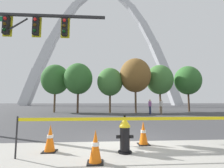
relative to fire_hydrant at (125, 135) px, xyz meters
name	(u,v)px	position (x,y,z in m)	size (l,w,h in m)	color
ground_plane	(123,142)	(0.11, 1.19, -0.47)	(240.00, 240.00, 0.00)	#3D3D3F
fire_hydrant	(125,135)	(0.00, 0.00, 0.00)	(0.46, 0.48, 0.99)	black
caution_tape_barrier	(134,128)	(0.19, -0.28, 0.23)	(5.75, 0.04, 1.00)	#232326
traffic_cone_by_hydrant	(95,147)	(-0.76, -0.68, -0.11)	(0.36, 0.36, 0.73)	black
traffic_cone_mid_sidewalk	(50,138)	(-2.01, 0.22, -0.11)	(0.36, 0.36, 0.73)	black
traffic_cone_curb_edge	(143,133)	(0.71, 0.77, -0.11)	(0.36, 0.36, 0.73)	black
traffic_signal_gantry	(13,41)	(-4.92, 3.46, 3.80)	(6.42, 0.44, 6.00)	#232326
monument_arch	(103,51)	(0.11, 52.67, 18.77)	(56.10, 3.08, 43.69)	silver
tree_far_left	(55,79)	(-6.46, 16.63, 3.68)	(3.46, 3.46, 6.06)	brown
tree_left_mid	(78,79)	(-3.40, 15.36, 3.63)	(3.42, 3.42, 5.99)	#473323
tree_center_left	(110,82)	(0.46, 15.61, 3.30)	(3.15, 3.15, 5.51)	brown
tree_center_right	(135,75)	(3.57, 15.29, 4.11)	(3.82, 3.82, 6.68)	brown
tree_right_mid	(160,80)	(7.11, 16.58, 3.77)	(3.54, 3.54, 6.19)	brown
tree_far_right	(188,80)	(11.13, 16.88, 3.75)	(3.52, 3.52, 6.16)	#473323
pedestrian_walking_left	(161,107)	(5.69, 12.53, 0.35)	(0.27, 0.38, 1.59)	brown
pedestrian_standing_center	(150,107)	(4.62, 12.92, 0.35)	(0.38, 0.39, 1.59)	#232847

